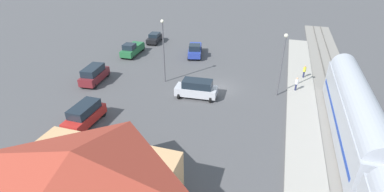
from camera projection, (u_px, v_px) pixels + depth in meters
ground_plane at (218, 88)px, 36.61m from camera, size 200.00×200.00×0.00m
railway_track at (338, 103)px, 32.94m from camera, size 4.80×70.00×0.30m
platform at (301, 98)px, 33.95m from camera, size 3.20×46.00×0.30m
passenger_train at (382, 186)px, 18.14m from camera, size 2.93×37.75×4.98m
station_building at (79, 188)px, 17.66m from camera, size 11.41×9.48×6.01m
pedestrian_on_platform at (297, 83)px, 34.94m from camera, size 0.36×0.36×1.71m
pedestrian_waiting_far at (304, 71)px, 38.29m from camera, size 0.36×0.36×1.71m
suv_silver at (197, 89)px, 33.92m from camera, size 5.02×2.65×2.22m
sedan_black at (155, 38)px, 52.54m from camera, size 2.23×4.65×1.74m
pickup_green at (132, 49)px, 46.69m from camera, size 2.16×5.47×2.14m
suv_maroon at (94, 74)px, 37.56m from camera, size 2.46×5.08×2.22m
suv_red at (85, 115)px, 28.81m from camera, size 1.98×4.91×2.22m
pickup_blue at (195, 50)px, 46.35m from camera, size 3.18×5.71×2.14m
light_pole_near_platform at (283, 58)px, 32.64m from camera, size 0.44×0.44×7.61m
light_pole_lot_center at (163, 44)px, 35.86m from camera, size 0.44×0.44×8.22m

